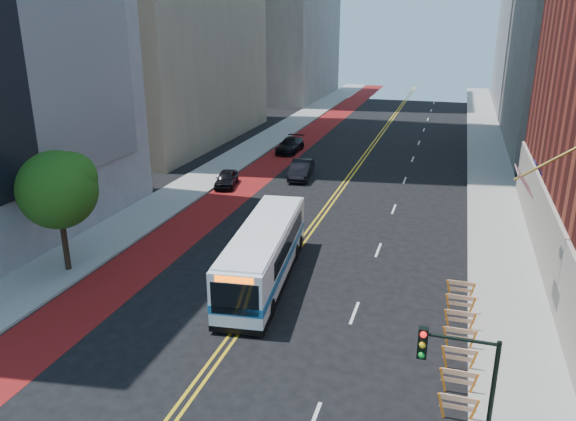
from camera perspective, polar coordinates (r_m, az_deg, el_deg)
The scene contains 14 objects.
ground at distance 23.83m, azimuth -7.86°, elevation -15.42°, with size 160.00×160.00×0.00m, color black.
sidewalk_left at distance 53.65m, azimuth -6.40°, elevation 4.56°, with size 4.00×140.00×0.15m, color gray.
sidewalk_right at distance 49.65m, azimuth 20.06°, elevation 2.31°, with size 4.00×140.00×0.15m, color gray.
bus_lane_paint at distance 52.29m, azimuth -2.45°, elevation 4.20°, with size 3.60×140.00×0.01m, color maroon.
center_line_inner at distance 50.32m, azimuth 6.12°, elevation 3.51°, with size 0.14×140.00×0.01m, color gold.
center_line_outer at distance 50.26m, azimuth 6.52°, elevation 3.48°, with size 0.14×140.00×0.01m, color gold.
lane_dashes at distance 57.42m, azimuth 12.55°, elevation 5.12°, with size 0.14×98.20×0.01m.
construction_barriers at distance 24.69m, azimuth 17.01°, elevation -12.95°, with size 1.42×10.91×1.00m.
street_tree at distance 32.10m, azimuth -22.28°, elevation 2.25°, with size 4.20×4.20×6.70m.
traffic_signal at distance 17.21m, azimuth 17.09°, elevation -16.23°, with size 2.21×0.34×5.07m.
transit_bus at distance 29.74m, azimuth -2.41°, elevation -4.30°, with size 3.72×11.57×3.12m.
car_a at distance 47.07m, azimuth -6.27°, elevation 3.25°, with size 1.58×3.93×1.34m, color black.
car_b at distance 49.17m, azimuth 1.36°, elevation 4.20°, with size 1.69×4.84×1.59m, color black.
car_c at distance 58.95m, azimuth 0.22°, elevation 6.66°, with size 2.05×5.04×1.46m, color black.
Camera 1 is at (8.62, -17.69, 13.44)m, focal length 35.00 mm.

